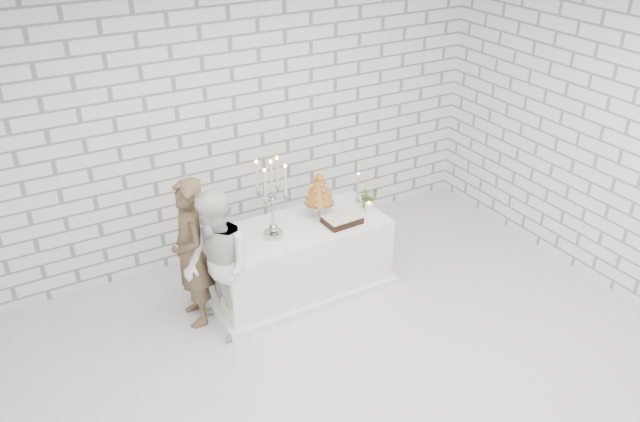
% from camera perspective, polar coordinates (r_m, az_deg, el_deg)
% --- Properties ---
extents(ground, '(6.00, 5.00, 0.01)m').
position_cam_1_polar(ground, '(5.92, 3.41, -13.99)').
color(ground, silver).
rests_on(ground, ground).
extents(ceiling, '(6.00, 5.00, 0.01)m').
position_cam_1_polar(ceiling, '(4.47, 4.54, 15.56)').
color(ceiling, white).
rests_on(ceiling, ground).
extents(wall_back, '(6.00, 0.01, 3.00)m').
position_cam_1_polar(wall_back, '(7.04, -7.44, 7.55)').
color(wall_back, white).
rests_on(wall_back, ground).
extents(wall_right, '(0.01, 5.00, 3.00)m').
position_cam_1_polar(wall_right, '(7.00, 24.95, 4.93)').
color(wall_right, white).
rests_on(wall_right, ground).
extents(cake_table, '(1.80, 0.80, 0.75)m').
position_cam_1_polar(cake_table, '(6.70, -1.85, -4.15)').
color(cake_table, white).
rests_on(cake_table, ground).
extents(groom, '(0.39, 0.57, 1.50)m').
position_cam_1_polar(groom, '(6.20, -11.24, -3.63)').
color(groom, '#483523').
rests_on(groom, ground).
extents(bride, '(0.60, 0.75, 1.48)m').
position_cam_1_polar(bride, '(5.98, -8.99, -4.86)').
color(bride, white).
rests_on(bride, ground).
extents(candelabra, '(0.35, 0.35, 0.81)m').
position_cam_1_polar(candelabra, '(6.16, -4.22, 1.03)').
color(candelabra, '#9D9CA6').
rests_on(candelabra, cake_table).
extents(croquembouche, '(0.40, 0.40, 0.49)m').
position_cam_1_polar(croquembouche, '(6.60, -0.08, 1.47)').
color(croquembouche, '#92541E').
rests_on(croquembouche, cake_table).
extents(chocolate_cake, '(0.37, 0.27, 0.08)m').
position_cam_1_polar(chocolate_cake, '(6.55, 1.95, -0.74)').
color(chocolate_cake, black).
rests_on(chocolate_cake, cake_table).
extents(pillar_candle, '(0.08, 0.08, 0.12)m').
position_cam_1_polar(pillar_candle, '(6.73, 4.31, 0.22)').
color(pillar_candle, white).
rests_on(pillar_candle, cake_table).
extents(extra_taper, '(0.07, 0.07, 0.32)m').
position_cam_1_polar(extra_taper, '(6.92, 3.36, 2.01)').
color(extra_taper, beige).
rests_on(extra_taper, cake_table).
extents(flowers, '(0.21, 0.19, 0.23)m').
position_cam_1_polar(flowers, '(6.84, 4.24, 1.26)').
color(flowers, '#3D672F').
rests_on(flowers, cake_table).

